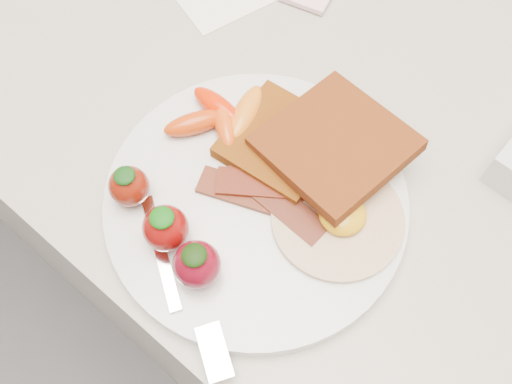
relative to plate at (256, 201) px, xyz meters
The scene contains 9 objects.
counter 0.48m from the plate, 85.11° to the left, with size 2.00×0.60×0.90m, color gray.
plate is the anchor object (origin of this frame).
toast_lower 0.06m from the plate, 106.78° to the left, with size 0.09×0.09×0.01m, color #4C2D08.
toast_upper 0.09m from the plate, 70.99° to the left, with size 0.11×0.11×0.01m, color #391905.
fried_egg 0.08m from the plate, 23.08° to the left, with size 0.13×0.13×0.02m.
bacon_strips 0.02m from the plate, 47.36° to the left, with size 0.12×0.09×0.01m.
baby_carrots 0.09m from the plate, 151.95° to the left, with size 0.08×0.10×0.02m.
strawberries 0.09m from the plate, 111.69° to the right, with size 0.13×0.05×0.05m.
fork 0.11m from the plate, 82.98° to the right, with size 0.16×0.09×0.00m.
Camera 1 is at (0.13, 1.38, 1.37)m, focal length 40.00 mm.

